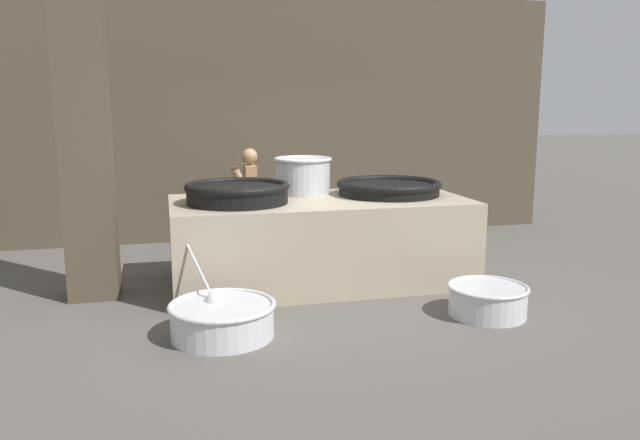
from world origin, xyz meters
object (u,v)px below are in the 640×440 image
giant_wok_near (237,192)px  stock_pot (303,175)px  prep_bowl_meat (488,299)px  prep_bowl_vegetables (222,318)px  giant_wok_far (389,187)px  cook (250,201)px

giant_wok_near → stock_pot: size_ratio=1.65×
giant_wok_near → prep_bowl_meat: bearing=-33.0°
prep_bowl_vegetables → stock_pot: bearing=58.8°
giant_wok_far → cook: (-1.54, 1.06, -0.27)m
prep_bowl_meat → giant_wok_far: bearing=104.6°
prep_bowl_meat → cook: bearing=125.8°
cook → prep_bowl_vegetables: cook is taller
giant_wok_near → stock_pot: (0.85, 0.52, 0.11)m
giant_wok_near → giant_wok_far: size_ratio=0.92×
giant_wok_near → cook: cook is taller
giant_wok_far → cook: bearing=145.5°
giant_wok_near → prep_bowl_meat: giant_wok_near is taller
stock_pot → prep_bowl_meat: 2.66m
giant_wok_far → stock_pot: 1.04m
giant_wok_far → prep_bowl_meat: (0.44, -1.67, -0.91)m
cook → prep_bowl_meat: 3.43m
cook → giant_wok_near: bearing=78.8°
cook → prep_bowl_meat: (1.97, -2.73, -0.64)m
giant_wok_far → stock_pot: size_ratio=1.79×
stock_pot → prep_bowl_vegetables: 2.49m
giant_wok_far → prep_bowl_vegetables: size_ratio=1.03×
giant_wok_far → cook: 1.88m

